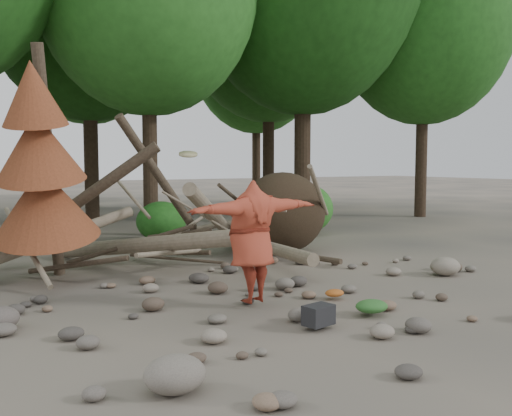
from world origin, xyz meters
TOP-DOWN VIEW (x-y plane):
  - ground at (0.00, 0.00)m, footprint 120.00×120.00m
  - deadfall_pile at (2.02, 4.24)m, footprint 8.55×5.24m
  - dead_conifer at (-3.12, 3.37)m, footprint 2.06×2.16m
  - bush_mid at (0.80, 7.80)m, footprint 1.40×1.40m
  - bush_right at (5.00, 7.00)m, footprint 2.00×2.00m
  - frisbee_thrower at (-0.63, 0.17)m, footprint 2.57×1.03m
  - backpack at (-0.44, -1.30)m, footprint 0.45×0.34m
  - cloth_green at (0.61, -1.16)m, footprint 0.50×0.41m
  - cloth_orange at (0.76, -0.11)m, footprint 0.32×0.27m
  - boulder_front_left at (-2.90, -2.30)m, footprint 0.61×0.55m
  - boulder_mid_right at (3.86, 0.36)m, footprint 0.60×0.54m

SIDE VIEW (x-z plane):
  - ground at x=0.00m, z-range 0.00..0.00m
  - cloth_orange at x=0.76m, z-range 0.00..0.12m
  - cloth_green at x=0.61m, z-range 0.00..0.19m
  - backpack at x=-0.44m, z-range 0.00..0.27m
  - boulder_mid_right at x=3.86m, z-range 0.00..0.36m
  - boulder_front_left at x=-2.90m, z-range 0.00..0.37m
  - bush_mid at x=0.80m, z-range 0.00..1.12m
  - bush_right at x=5.00m, z-range 0.00..1.60m
  - deadfall_pile at x=2.02m, z-range -0.70..2.60m
  - frisbee_thrower at x=-0.63m, z-range -0.14..2.17m
  - dead_conifer at x=-3.12m, z-range -0.06..4.29m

